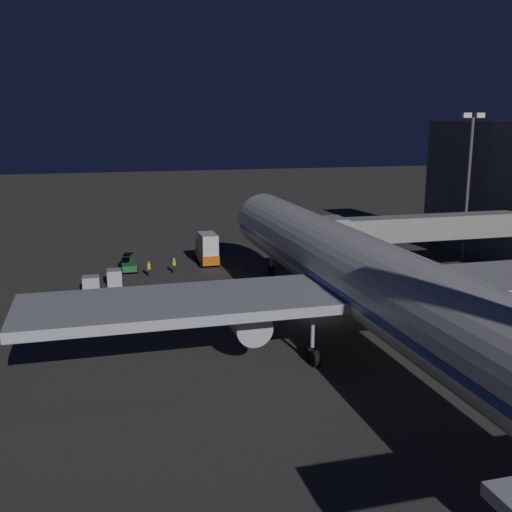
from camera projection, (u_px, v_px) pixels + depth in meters
ground_plane at (319, 317)px, 53.23m from camera, size 320.00×320.00×0.00m
airliner_at_gate at (377, 286)px, 41.87m from camera, size 48.41×65.03×19.13m
jet_bridge at (409, 229)px, 63.33m from camera, size 24.82×3.40×7.40m
apron_floodlight_mast at (469, 176)px, 73.21m from camera, size 2.90×0.50×17.84m
catering_truck at (207, 248)px, 72.59m from camera, size 2.36×5.33×3.81m
belt_loader at (128, 263)px, 69.65m from camera, size 1.96×8.32×3.15m
baggage_container_near_belt at (91, 285)px, 60.65m from camera, size 1.66×1.51×1.69m
baggage_container_mid_row at (114, 277)px, 63.46m from camera, size 1.51×1.75×1.67m
ground_crew_near_nose_gear at (149, 268)px, 66.78m from camera, size 0.40×0.40×1.80m
ground_crew_marshaller_fwd at (174, 265)px, 68.27m from camera, size 0.40×0.40×1.79m
traffic_cone_nose_port at (276, 262)px, 72.78m from camera, size 0.36×0.36×0.55m
traffic_cone_nose_starboard at (240, 264)px, 71.65m from camera, size 0.36×0.36×0.55m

